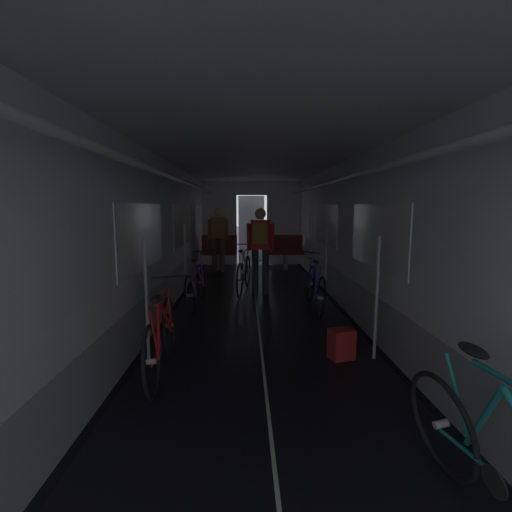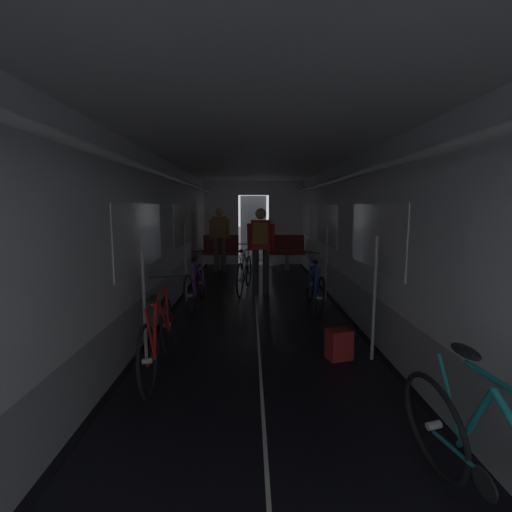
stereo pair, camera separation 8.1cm
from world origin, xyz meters
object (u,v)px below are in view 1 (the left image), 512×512
(person_standing_near_bench, at_px, (218,235))
(backpack_on_floor, at_px, (341,344))
(bench_seat_far_left, at_px, (219,249))
(bicycle_purple, at_px, (196,286))
(bicycle_blue, at_px, (315,288))
(bicycle_teal, at_px, (506,473))
(bicycle_white_in_aisle, at_px, (244,273))
(bench_seat_far_right, at_px, (285,249))
(bicycle_red, at_px, (161,337))
(person_cyclist_aisle, at_px, (260,243))

(person_standing_near_bench, bearing_deg, backpack_on_floor, -72.10)
(backpack_on_floor, bearing_deg, bench_seat_far_left, 106.86)
(bicycle_purple, distance_m, bicycle_blue, 2.00)
(bicycle_purple, bearing_deg, bicycle_blue, -6.18)
(bench_seat_far_left, xyz_separation_m, person_standing_near_bench, (0.00, -0.38, 0.41))
(bicycle_purple, xyz_separation_m, person_standing_near_bench, (0.13, 3.39, 0.59))
(bicycle_teal, xyz_separation_m, bicycle_white_in_aisle, (-1.35, 5.62, 0.00))
(bench_seat_far_right, bearing_deg, bicycle_blue, -89.04)
(bicycle_red, bearing_deg, bicycle_white_in_aisle, 76.94)
(bicycle_red, relative_size, bicycle_white_in_aisle, 1.01)
(bicycle_white_in_aisle, bearing_deg, backpack_on_floor, -71.31)
(bicycle_blue, relative_size, person_cyclist_aisle, 1.00)
(bench_seat_far_right, bearing_deg, person_standing_near_bench, -168.17)
(bicycle_teal, xyz_separation_m, backpack_on_floor, (-0.23, 2.30, -0.21))
(bench_seat_far_right, bearing_deg, person_cyclist_aisle, -105.38)
(bicycle_blue, height_order, bicycle_red, bicycle_blue)
(bicycle_blue, distance_m, bicycle_red, 3.03)
(bench_seat_far_right, xyz_separation_m, bicycle_blue, (0.07, -3.99, -0.19))
(bicycle_red, height_order, person_standing_near_bench, person_standing_near_bench)
(bicycle_blue, bearing_deg, bicycle_white_in_aisle, 131.29)
(bicycle_purple, height_order, person_cyclist_aisle, person_cyclist_aisle)
(bicycle_teal, relative_size, backpack_on_floor, 4.98)
(bench_seat_far_right, xyz_separation_m, bicycle_teal, (0.23, -8.25, -0.19))
(bicycle_teal, bearing_deg, bench_seat_far_left, 103.84)
(backpack_on_floor, bearing_deg, person_standing_near_bench, 107.90)
(bicycle_white_in_aisle, bearing_deg, bench_seat_far_left, 104.50)
(person_cyclist_aisle, height_order, bicycle_white_in_aisle, person_cyclist_aisle)
(bench_seat_far_right, xyz_separation_m, bicycle_purple, (-1.93, -3.77, -0.19))
(bicycle_purple, distance_m, backpack_on_floor, 2.92)
(bicycle_purple, height_order, backpack_on_floor, bicycle_purple)
(bicycle_blue, xyz_separation_m, bicycle_white_in_aisle, (-1.18, 1.35, 0.00))
(bench_seat_far_right, relative_size, bicycle_purple, 0.58)
(bench_seat_far_right, xyz_separation_m, person_standing_near_bench, (-1.80, -0.38, 0.41))
(person_cyclist_aisle, xyz_separation_m, backpack_on_floor, (0.80, -3.05, -0.85))
(bench_seat_far_right, relative_size, person_cyclist_aisle, 0.58)
(bicycle_teal, distance_m, person_standing_near_bench, 8.16)
(bench_seat_far_left, xyz_separation_m, bicycle_blue, (1.87, -3.99, -0.19))
(bench_seat_far_left, relative_size, bicycle_red, 0.58)
(person_standing_near_bench, distance_m, backpack_on_floor, 5.91)
(bicycle_red, relative_size, person_cyclist_aisle, 1.00)
(bench_seat_far_left, bearing_deg, bicycle_teal, -76.16)
(bench_seat_far_left, xyz_separation_m, bicycle_white_in_aisle, (0.68, -2.64, -0.18))
(bicycle_blue, bearing_deg, bench_seat_far_right, 90.96)
(bicycle_purple, bearing_deg, bicycle_red, -90.71)
(bicycle_white_in_aisle, bearing_deg, person_cyclist_aisle, -39.96)
(bicycle_red, relative_size, bicycle_teal, 1.00)
(bicycle_red, bearing_deg, person_standing_near_bench, 88.45)
(bicycle_purple, distance_m, bicycle_red, 2.48)
(bench_seat_far_left, distance_m, bench_seat_far_right, 1.80)
(person_cyclist_aisle, bearing_deg, bench_seat_far_right, 74.62)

